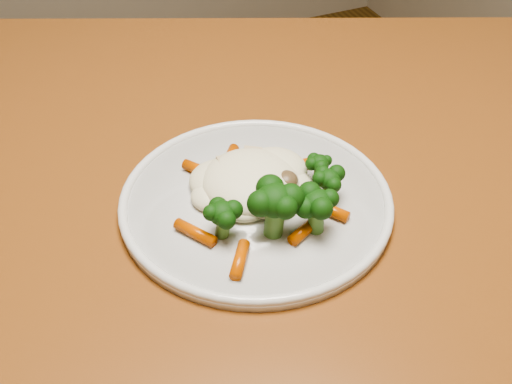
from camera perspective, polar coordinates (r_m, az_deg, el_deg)
dining_table at (r=0.79m, az=1.43°, el=-3.87°), size 1.41×1.20×0.75m
plate at (r=0.68m, az=-0.00°, el=-0.94°), size 0.29×0.29×0.01m
meal at (r=0.66m, az=0.78°, el=0.42°), size 0.19×0.19×0.05m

